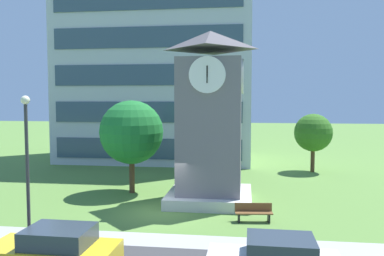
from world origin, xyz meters
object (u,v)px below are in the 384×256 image
(tree_near_tower, at_px, (131,132))
(tree_streetside, at_px, (313,133))
(clock_tower, at_px, (210,127))
(parked_car_yellow, at_px, (55,252))
(street_lamp, at_px, (27,152))
(park_bench, at_px, (254,212))

(tree_near_tower, height_order, tree_streetside, tree_near_tower)
(tree_streetside, bearing_deg, tree_near_tower, -144.40)
(clock_tower, xyz_separation_m, tree_streetside, (7.47, 10.57, -1.14))
(parked_car_yellow, bearing_deg, street_lamp, 131.46)
(park_bench, height_order, tree_streetside, tree_streetside)
(park_bench, bearing_deg, tree_streetside, 70.22)
(clock_tower, xyz_separation_m, street_lamp, (-6.87, -7.44, -0.59))
(clock_tower, relative_size, tree_near_tower, 1.66)
(street_lamp, height_order, tree_near_tower, street_lamp)
(street_lamp, relative_size, parked_car_yellow, 1.42)
(tree_near_tower, relative_size, tree_streetside, 1.24)
(parked_car_yellow, bearing_deg, park_bench, 46.07)
(clock_tower, relative_size, park_bench, 5.29)
(park_bench, bearing_deg, clock_tower, 125.04)
(park_bench, relative_size, tree_streetside, 0.39)
(park_bench, distance_m, tree_streetside, 15.16)
(tree_near_tower, distance_m, parked_car_yellow, 12.37)
(street_lamp, height_order, parked_car_yellow, street_lamp)
(park_bench, distance_m, street_lamp, 10.63)
(tree_near_tower, xyz_separation_m, parked_car_yellow, (0.83, -11.98, -2.98))
(clock_tower, bearing_deg, tree_streetside, 54.74)
(street_lamp, bearing_deg, tree_streetside, 51.46)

